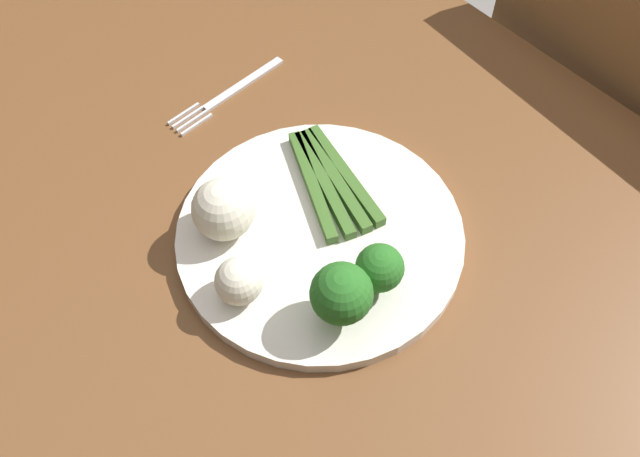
{
  "coord_description": "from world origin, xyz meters",
  "views": [
    {
      "loc": [
        -0.36,
        0.24,
        1.35
      ],
      "look_at": [
        -0.06,
        -0.02,
        0.77
      ],
      "focal_mm": 39.5,
      "sensor_mm": 36.0,
      "label": 1
    }
  ],
  "objects_px": {
    "plate": "(320,235)",
    "asparagus_bundle": "(329,181)",
    "chair": "(603,167)",
    "cauliflower_near_fork": "(223,209)",
    "broccoli_right": "(380,268)",
    "broccoli_outer_edge": "(341,294)",
    "dining_table": "(274,268)",
    "fork": "(228,94)",
    "cauliflower_mid": "(239,281)"
  },
  "relations": [
    {
      "from": "plate",
      "to": "asparagus_bundle",
      "type": "xyz_separation_m",
      "value": [
        0.04,
        -0.05,
        0.01
      ]
    },
    {
      "from": "chair",
      "to": "cauliflower_near_fork",
      "type": "distance_m",
      "value": 0.68
    },
    {
      "from": "broccoli_right",
      "to": "cauliflower_near_fork",
      "type": "xyz_separation_m",
      "value": [
        0.15,
        0.07,
        -0.0
      ]
    },
    {
      "from": "chair",
      "to": "broccoli_outer_edge",
      "type": "bearing_deg",
      "value": 96.48
    },
    {
      "from": "dining_table",
      "to": "broccoli_outer_edge",
      "type": "distance_m",
      "value": 0.22
    },
    {
      "from": "chair",
      "to": "fork",
      "type": "distance_m",
      "value": 0.61
    },
    {
      "from": "broccoli_outer_edge",
      "to": "fork",
      "type": "distance_m",
      "value": 0.33
    },
    {
      "from": "cauliflower_near_fork",
      "to": "chair",
      "type": "bearing_deg",
      "value": -101.56
    },
    {
      "from": "asparagus_bundle",
      "to": "cauliflower_near_fork",
      "type": "distance_m",
      "value": 0.12
    },
    {
      "from": "cauliflower_mid",
      "to": "fork",
      "type": "xyz_separation_m",
      "value": [
        0.23,
        -0.15,
        -0.04
      ]
    },
    {
      "from": "cauliflower_near_fork",
      "to": "dining_table",
      "type": "bearing_deg",
      "value": -99.43
    },
    {
      "from": "dining_table",
      "to": "asparagus_bundle",
      "type": "xyz_separation_m",
      "value": [
        -0.02,
        -0.07,
        0.13
      ]
    },
    {
      "from": "cauliflower_near_fork",
      "to": "fork",
      "type": "xyz_separation_m",
      "value": [
        0.16,
        -0.12,
        -0.04
      ]
    },
    {
      "from": "dining_table",
      "to": "cauliflower_mid",
      "type": "bearing_deg",
      "value": 127.44
    },
    {
      "from": "dining_table",
      "to": "asparagus_bundle",
      "type": "distance_m",
      "value": 0.14
    },
    {
      "from": "broccoli_right",
      "to": "fork",
      "type": "distance_m",
      "value": 0.32
    },
    {
      "from": "asparagus_bundle",
      "to": "fork",
      "type": "distance_m",
      "value": 0.19
    },
    {
      "from": "cauliflower_mid",
      "to": "asparagus_bundle",
      "type": "bearing_deg",
      "value": -73.32
    },
    {
      "from": "plate",
      "to": "asparagus_bundle",
      "type": "distance_m",
      "value": 0.06
    },
    {
      "from": "plate",
      "to": "fork",
      "type": "bearing_deg",
      "value": -12.38
    },
    {
      "from": "broccoli_right",
      "to": "fork",
      "type": "bearing_deg",
      "value": -9.0
    },
    {
      "from": "dining_table",
      "to": "cauliflower_near_fork",
      "type": "height_order",
      "value": "cauliflower_near_fork"
    },
    {
      "from": "dining_table",
      "to": "broccoli_right",
      "type": "xyz_separation_m",
      "value": [
        -0.14,
        -0.02,
        0.15
      ]
    },
    {
      "from": "broccoli_outer_edge",
      "to": "fork",
      "type": "xyz_separation_m",
      "value": [
        0.31,
        -0.1,
        -0.05
      ]
    },
    {
      "from": "chair",
      "to": "asparagus_bundle",
      "type": "xyz_separation_m",
      "value": [
        0.1,
        0.49,
        0.27
      ]
    },
    {
      "from": "chair",
      "to": "cauliflower_mid",
      "type": "relative_size",
      "value": 18.96
    },
    {
      "from": "plate",
      "to": "broccoli_right",
      "type": "bearing_deg",
      "value": -179.58
    },
    {
      "from": "dining_table",
      "to": "chair",
      "type": "relative_size",
      "value": 1.62
    },
    {
      "from": "chair",
      "to": "broccoli_outer_edge",
      "type": "relative_size",
      "value": 12.33
    },
    {
      "from": "chair",
      "to": "asparagus_bundle",
      "type": "bearing_deg",
      "value": 82.5
    },
    {
      "from": "broccoli_outer_edge",
      "to": "asparagus_bundle",
      "type": "bearing_deg",
      "value": -37.07
    },
    {
      "from": "plate",
      "to": "asparagus_bundle",
      "type": "bearing_deg",
      "value": -49.64
    },
    {
      "from": "chair",
      "to": "fork",
      "type": "relative_size",
      "value": 5.24
    },
    {
      "from": "broccoli_outer_edge",
      "to": "cauliflower_mid",
      "type": "bearing_deg",
      "value": 35.39
    },
    {
      "from": "chair",
      "to": "cauliflower_mid",
      "type": "bearing_deg",
      "value": 89.12
    },
    {
      "from": "plate",
      "to": "cauliflower_near_fork",
      "type": "height_order",
      "value": "cauliflower_near_fork"
    },
    {
      "from": "broccoli_outer_edge",
      "to": "fork",
      "type": "bearing_deg",
      "value": -17.29
    },
    {
      "from": "dining_table",
      "to": "broccoli_outer_edge",
      "type": "relative_size",
      "value": 20.0
    },
    {
      "from": "cauliflower_near_fork",
      "to": "fork",
      "type": "bearing_deg",
      "value": -36.09
    },
    {
      "from": "plate",
      "to": "cauliflower_near_fork",
      "type": "distance_m",
      "value": 0.1
    },
    {
      "from": "plate",
      "to": "cauliflower_mid",
      "type": "height_order",
      "value": "cauliflower_mid"
    },
    {
      "from": "plate",
      "to": "broccoli_right",
      "type": "height_order",
      "value": "broccoli_right"
    },
    {
      "from": "dining_table",
      "to": "plate",
      "type": "bearing_deg",
      "value": -159.14
    },
    {
      "from": "chair",
      "to": "broccoli_right",
      "type": "xyz_separation_m",
      "value": [
        -0.03,
        0.53,
        0.3
      ]
    },
    {
      "from": "cauliflower_mid",
      "to": "fork",
      "type": "distance_m",
      "value": 0.28
    },
    {
      "from": "broccoli_outer_edge",
      "to": "broccoli_right",
      "type": "xyz_separation_m",
      "value": [
        0.0,
        -0.05,
        -0.01
      ]
    },
    {
      "from": "plate",
      "to": "broccoli_outer_edge",
      "type": "bearing_deg",
      "value": 150.81
    },
    {
      "from": "plate",
      "to": "broccoli_outer_edge",
      "type": "height_order",
      "value": "broccoli_outer_edge"
    },
    {
      "from": "dining_table",
      "to": "asparagus_bundle",
      "type": "height_order",
      "value": "asparagus_bundle"
    },
    {
      "from": "chair",
      "to": "broccoli_outer_edge",
      "type": "height_order",
      "value": "chair"
    }
  ]
}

